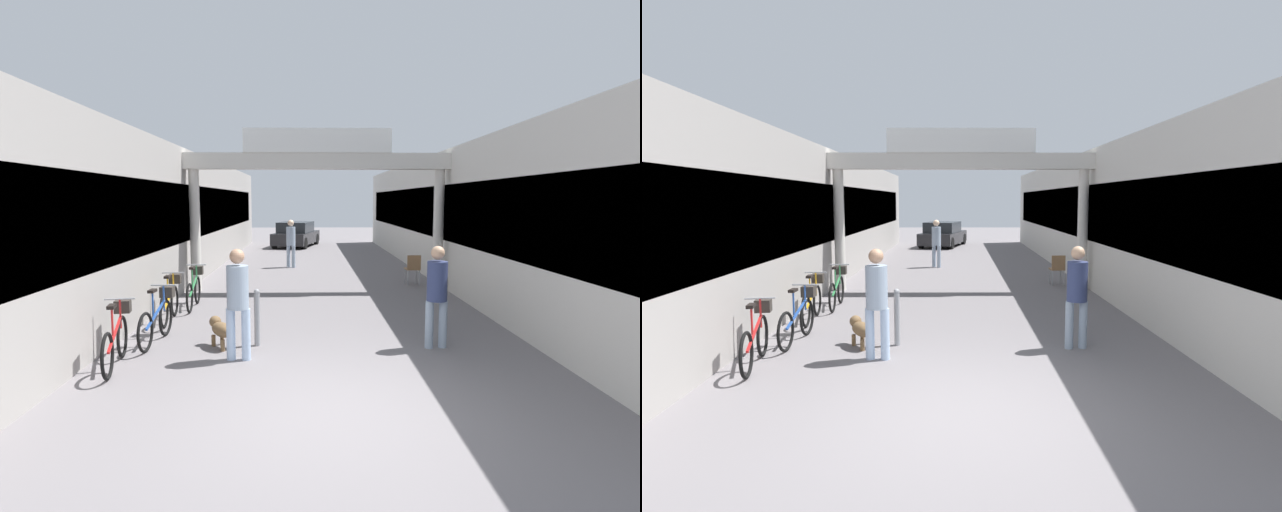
{
  "view_description": "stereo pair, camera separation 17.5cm",
  "coord_description": "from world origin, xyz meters",
  "views": [
    {
      "loc": [
        -0.25,
        -5.62,
        2.5
      ],
      "look_at": [
        0.0,
        5.01,
        1.3
      ],
      "focal_mm": 28.0,
      "sensor_mm": 36.0,
      "label": 1
    },
    {
      "loc": [
        -0.08,
        -5.62,
        2.5
      ],
      "look_at": [
        0.0,
        5.01,
        1.3
      ],
      "focal_mm": 28.0,
      "sensor_mm": 36.0,
      "label": 2
    }
  ],
  "objects": [
    {
      "name": "bollard_post_metal",
      "position": [
        -1.13,
        2.77,
        0.5
      ],
      "size": [
        0.1,
        0.1,
        0.99
      ],
      "color": "gray",
      "rests_on": "ground_plane"
    },
    {
      "name": "ground_plane",
      "position": [
        0.0,
        0.0,
        0.0
      ],
      "size": [
        80.0,
        80.0,
        0.0
      ],
      "primitive_type": "plane",
      "color": "slate"
    },
    {
      "name": "pedestrian_carrying_crate",
      "position": [
        -0.9,
        12.83,
        1.02
      ],
      "size": [
        0.48,
        0.48,
        1.77
      ],
      "color": "#8C9EB2",
      "rests_on": "ground_plane"
    },
    {
      "name": "bicycle_green_farthest",
      "position": [
        -2.92,
        5.92,
        0.44
      ],
      "size": [
        0.46,
        1.69,
        0.98
      ],
      "color": "black",
      "rests_on": "ground_plane"
    },
    {
      "name": "bicycle_red_nearest",
      "position": [
        -3.15,
        1.79,
        0.44
      ],
      "size": [
        0.46,
        1.68,
        0.98
      ],
      "color": "black",
      "rests_on": "ground_plane"
    },
    {
      "name": "parked_car_black",
      "position": [
        -0.91,
        21.28,
        0.64
      ],
      "size": [
        2.6,
        4.29,
        1.33
      ],
      "color": "black",
      "rests_on": "ground_plane"
    },
    {
      "name": "storefront_left",
      "position": [
        -5.09,
        11.0,
        1.95
      ],
      "size": [
        3.0,
        26.0,
        3.9
      ],
      "color": "#9E9993",
      "rests_on": "ground_plane"
    },
    {
      "name": "cafe_chair_wood_nearer",
      "position": [
        2.83,
        8.86,
        0.54
      ],
      "size": [
        0.43,
        0.43,
        0.89
      ],
      "color": "gray",
      "rests_on": "ground_plane"
    },
    {
      "name": "storefront_right",
      "position": [
        5.09,
        11.0,
        1.95
      ],
      "size": [
        3.0,
        26.0,
        3.9
      ],
      "color": "beige",
      "rests_on": "ground_plane"
    },
    {
      "name": "pedestrian_with_dog",
      "position": [
        -1.35,
        2.01,
        1.01
      ],
      "size": [
        0.39,
        0.36,
        1.75
      ],
      "color": "#A5BFE0",
      "rests_on": "ground_plane"
    },
    {
      "name": "pedestrian_companion",
      "position": [
        1.91,
        2.58,
        1.0
      ],
      "size": [
        0.39,
        0.38,
        1.74
      ],
      "color": "#8C9EB2",
      "rests_on": "ground_plane"
    },
    {
      "name": "arcade_sign_gateway",
      "position": [
        0.0,
        8.06,
        3.15
      ],
      "size": [
        7.4,
        0.47,
        4.39
      ],
      "color": "beige",
      "rests_on": "ground_plane"
    },
    {
      "name": "dog_on_leash",
      "position": [
        -1.74,
        2.69,
        0.31
      ],
      "size": [
        0.58,
        0.69,
        0.5
      ],
      "color": "brown",
      "rests_on": "ground_plane"
    },
    {
      "name": "bicycle_orange_third",
      "position": [
        -3.11,
        4.62,
        0.44
      ],
      "size": [
        0.46,
        1.69,
        0.98
      ],
      "color": "black",
      "rests_on": "ground_plane"
    },
    {
      "name": "bicycle_blue_second",
      "position": [
        -2.9,
        3.05,
        0.44
      ],
      "size": [
        0.46,
        1.69,
        0.98
      ],
      "color": "black",
      "rests_on": "ground_plane"
    }
  ]
}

